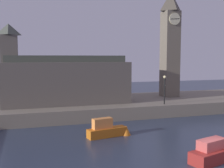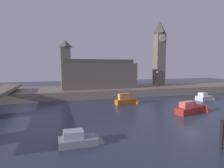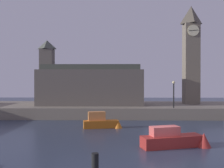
% 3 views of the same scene
% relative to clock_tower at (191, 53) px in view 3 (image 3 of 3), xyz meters
% --- Properties ---
extents(ground_plane, '(120.00, 120.00, 0.00)m').
position_rel_clock_tower_xyz_m(ground_plane, '(-7.89, -21.13, -9.21)').
color(ground_plane, '#2D384C').
extents(far_embankment, '(70.00, 12.00, 1.50)m').
position_rel_clock_tower_xyz_m(far_embankment, '(-7.89, -1.13, -8.46)').
color(far_embankment, slate).
rests_on(far_embankment, ground).
extents(clock_tower, '(2.41, 2.45, 14.95)m').
position_rel_clock_tower_xyz_m(clock_tower, '(0.00, 0.00, 0.00)').
color(clock_tower, '#6B6051').
rests_on(clock_tower, far_embankment).
extents(parliament_hall, '(15.13, 6.16, 9.55)m').
position_rel_clock_tower_xyz_m(parliament_hall, '(-15.59, -1.42, -4.80)').
color(parliament_hall, '#5B544C').
rests_on(parliament_hall, far_embankment).
extents(streetlamp, '(0.36, 0.36, 3.48)m').
position_rel_clock_tower_xyz_m(streetlamp, '(-3.99, -6.08, -5.51)').
color(streetlamp, black).
rests_on(streetlamp, far_embankment).
extents(boat_dinghy_red, '(5.55, 2.57, 1.67)m').
position_rel_clock_tower_xyz_m(boat_dinghy_red, '(-6.85, -20.20, -8.65)').
color(boat_dinghy_red, maroon).
rests_on(boat_dinghy_red, ground).
extents(boat_patrol_orange, '(4.24, 1.67, 1.74)m').
position_rel_clock_tower_xyz_m(boat_patrol_orange, '(-12.88, -12.42, -8.60)').
color(boat_patrol_orange, orange).
rests_on(boat_patrol_orange, ground).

